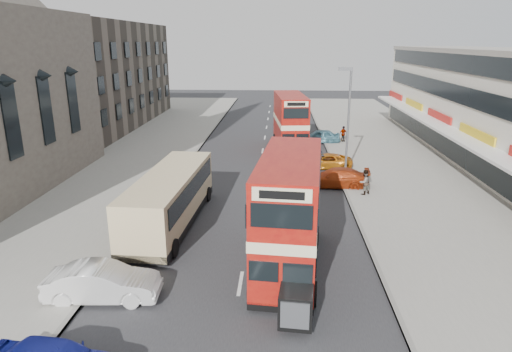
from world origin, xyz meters
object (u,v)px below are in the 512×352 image
at_px(bus_second, 290,122).
at_px(car_left_front, 103,283).
at_px(coach, 170,197).
at_px(car_right_b, 326,161).
at_px(car_right_a, 335,178).
at_px(pedestrian_far, 343,134).
at_px(cyclist, 318,161).
at_px(car_right_c, 319,136).
at_px(pedestrian_near, 365,182).
at_px(street_lamp, 348,114).
at_px(bus_main, 289,213).

height_order(bus_second, car_left_front, bus_second).
height_order(coach, car_left_front, coach).
bearing_deg(car_right_b, car_right_a, 2.16).
xyz_separation_m(pedestrian_far, cyclist, (-3.33, -10.17, -0.21)).
xyz_separation_m(car_right_a, car_right_c, (0.05, 14.18, 0.02)).
bearing_deg(car_right_a, pedestrian_near, 46.92).
bearing_deg(street_lamp, coach, -138.28).
height_order(street_lamp, car_right_c, street_lamp).
height_order(car_right_b, pedestrian_far, pedestrian_far).
distance_m(bus_main, cyclist, 16.49).
bearing_deg(coach, car_right_c, 67.65).
distance_m(car_left_front, car_right_c, 31.11).
xyz_separation_m(street_lamp, coach, (-10.96, -9.77, -3.17)).
height_order(car_right_a, pedestrian_far, pedestrian_far).
distance_m(street_lamp, car_right_c, 12.37).
relative_size(car_right_c, cyclist, 1.96).
bearing_deg(cyclist, car_right_a, -85.06).
bearing_deg(pedestrian_near, car_right_b, -106.89).
height_order(car_right_b, car_right_c, car_right_c).
xyz_separation_m(street_lamp, car_right_a, (-0.97, -2.54, -4.11)).
xyz_separation_m(car_left_front, car_right_b, (10.68, 19.83, -0.15)).
xyz_separation_m(car_right_c, pedestrian_far, (2.39, 0.22, 0.24)).
bearing_deg(car_right_a, car_left_front, -30.51).
height_order(street_lamp, bus_main, street_lamp).
relative_size(bus_main, pedestrian_near, 5.51).
bearing_deg(pedestrian_far, bus_second, 177.96).
bearing_deg(pedestrian_far, pedestrian_near, -123.48).
bearing_deg(bus_main, bus_second, -85.87).
distance_m(bus_main, car_right_a, 12.59).
bearing_deg(car_right_b, bus_main, -11.32).
height_order(coach, car_right_a, coach).
bearing_deg(pedestrian_far, car_left_front, -145.22).
bearing_deg(bus_main, car_left_front, 27.51).
bearing_deg(car_right_b, car_left_front, -28.58).
relative_size(car_right_b, pedestrian_far, 2.68).
distance_m(bus_second, pedestrian_far, 6.41).
bearing_deg(street_lamp, car_left_front, -124.15).
distance_m(bus_second, car_right_c, 4.53).
xyz_separation_m(bus_second, coach, (-7.00, -18.66, -1.00)).
height_order(car_right_a, cyclist, cyclist).
height_order(bus_main, cyclist, bus_main).
height_order(bus_second, coach, bus_second).
distance_m(bus_second, car_left_front, 27.59).
xyz_separation_m(bus_second, cyclist, (2.10, -7.19, -1.90)).
bearing_deg(pedestrian_near, bus_main, 30.37).
bearing_deg(cyclist, pedestrian_far, 64.94).
height_order(bus_main, pedestrian_far, bus_main).
bearing_deg(bus_main, coach, -30.52).
relative_size(bus_second, pedestrian_near, 5.38).
relative_size(car_right_a, cyclist, 2.24).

